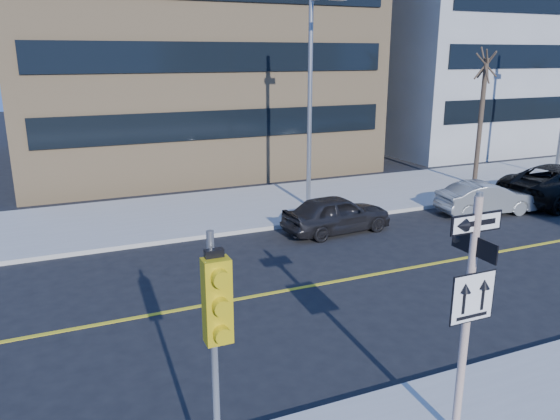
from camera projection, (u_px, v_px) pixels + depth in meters
name	position (u px, v px, depth m)	size (l,w,h in m)	color
ground	(371.00, 364.00, 11.16)	(120.00, 120.00, 0.00)	black
far_sidewalk	(539.00, 174.00, 28.61)	(66.00, 6.00, 0.15)	#A5A29A
sign_pole	(468.00, 306.00, 8.28)	(0.92, 0.92, 4.06)	white
traffic_signal	(217.00, 325.00, 6.45)	(0.32, 0.45, 4.00)	gray
parked_car_a	(337.00, 214.00, 19.31)	(3.96, 1.60, 1.35)	black
parked_car_b	(486.00, 198.00, 21.54)	(3.88, 1.35, 1.28)	slate
streetlight_a	(313.00, 91.00, 20.88)	(0.55, 2.25, 8.00)	gray
street_tree_west	(486.00, 68.00, 24.59)	(1.80, 1.80, 6.35)	#372A21
building_brick	(172.00, 2.00, 31.51)	(18.00, 18.00, 18.00)	tan
building_grey_mid	(478.00, 34.00, 39.45)	(20.00, 16.00, 15.00)	gray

